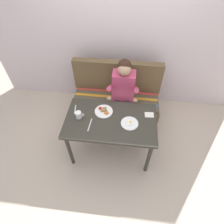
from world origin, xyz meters
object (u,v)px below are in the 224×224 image
couch (116,101)px  plate_breakfast (104,111)px  napkin (149,115)px  fork (75,110)px  coffee_mug (79,115)px  person (123,90)px  plate_eggs (130,123)px  knife (90,125)px  table (111,124)px

couch → plate_breakfast: couch is taller
plate_breakfast → napkin: plate_breakfast is taller
couch → fork: 0.91m
coffee_mug → napkin: 0.94m
person → coffee_mug: (-0.54, -0.59, 0.04)m
coffee_mug → fork: 0.16m
plate_eggs → fork: size_ratio=1.32×
plate_eggs → coffee_mug: size_ratio=1.90×
couch → plate_breakfast: size_ratio=5.89×
person → fork: bearing=-143.6°
plate_eggs → coffee_mug: 0.67m
coffee_mug → napkin: (0.92, 0.14, -0.05)m
knife → fork: bearing=140.1°
person → couch: bearing=124.2°
couch → knife: size_ratio=7.20×
couch → plate_eggs: (0.25, -0.80, 0.41)m
plate_eggs → knife: bearing=-171.5°
table → plate_breakfast: size_ratio=4.91×
table → person: (0.12, 0.59, 0.09)m
table → knife: bearing=-156.5°
plate_breakfast → plate_eggs: 0.40m
plate_breakfast → coffee_mug: coffee_mug is taller
person → coffee_mug: 0.80m
knife → plate_breakfast: bearing=63.2°
plate_eggs → napkin: size_ratio=1.88×
couch → plate_eggs: couch is taller
coffee_mug → plate_breakfast: bearing=22.6°
couch → coffee_mug: couch is taller
table → coffee_mug: (-0.42, 0.00, 0.13)m
fork → napkin: bearing=-7.3°
couch → knife: 1.00m
napkin → person: bearing=130.7°
table → coffee_mug: size_ratio=10.17×
table → couch: size_ratio=0.83×
person → plate_eggs: size_ratio=5.40×
table → plate_breakfast: bearing=129.9°
table → knife: size_ratio=6.00×
plate_eggs → fork: 0.77m
table → knife: (-0.26, -0.11, 0.08)m
person → coffee_mug: size_ratio=10.27×
napkin → knife: bearing=-161.4°
knife → coffee_mug: bearing=149.1°
table → napkin: bearing=16.0°
plate_breakfast → napkin: (0.61, 0.01, -0.01)m
plate_breakfast → coffee_mug: bearing=-157.4°
napkin → fork: napkin is taller
couch → plate_breakfast: 0.76m
plate_breakfast → knife: (-0.14, -0.24, -0.01)m
coffee_mug → person: bearing=47.3°
plate_breakfast → plate_eggs: bearing=-25.1°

